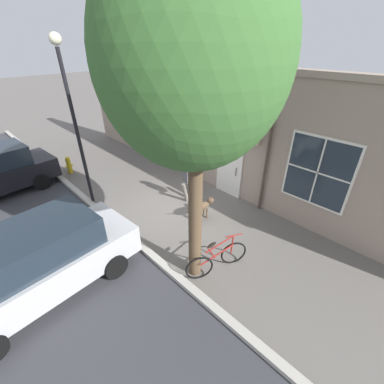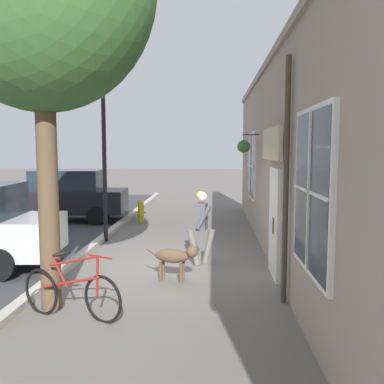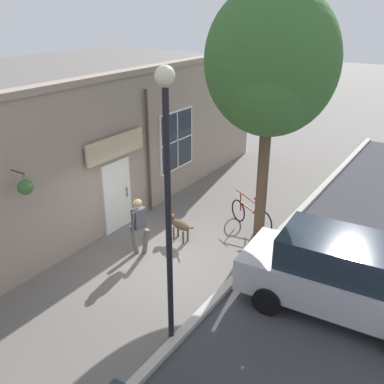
% 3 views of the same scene
% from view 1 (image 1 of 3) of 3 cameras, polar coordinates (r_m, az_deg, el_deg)
% --- Properties ---
extents(ground_plane, '(90.00, 90.00, 0.00)m').
position_cam_1_polar(ground_plane, '(9.04, -3.61, -3.79)').
color(ground_plane, '#66605B').
extents(storefront_facade, '(0.95, 18.00, 4.47)m').
position_cam_1_polar(storefront_facade, '(9.58, 6.72, 13.13)').
color(storefront_facade, gray).
rests_on(storefront_facade, ground_plane).
extents(pedestrian_walking, '(0.61, 0.60, 1.58)m').
position_cam_1_polar(pedestrian_walking, '(9.09, -1.06, 3.37)').
color(pedestrian_walking, '#6B665B').
rests_on(pedestrian_walking, ground_plane).
extents(dog_on_leash, '(1.06, 0.42, 0.71)m').
position_cam_1_polar(dog_on_leash, '(8.34, 2.30, -3.10)').
color(dog_on_leash, brown).
rests_on(dog_on_leash, ground_plane).
extents(street_tree_by_curb, '(3.37, 3.04, 6.70)m').
position_cam_1_polar(street_tree_by_curb, '(4.67, -0.36, 25.49)').
color(street_tree_by_curb, brown).
rests_on(street_tree_by_curb, ground_plane).
extents(leaning_bicycle, '(1.64, 0.65, 1.01)m').
position_cam_1_polar(leaning_bicycle, '(6.69, 5.61, -14.58)').
color(leaning_bicycle, black).
rests_on(leaning_bicycle, ground_plane).
extents(parked_car_mid_block, '(4.40, 2.14, 1.75)m').
position_cam_1_polar(parked_car_mid_block, '(6.81, -30.69, -13.04)').
color(parked_car_mid_block, '#B7B7BC').
rests_on(parked_car_mid_block, ground_plane).
extents(street_lamp, '(0.32, 0.32, 5.30)m').
position_cam_1_polar(street_lamp, '(8.73, -25.28, 16.81)').
color(street_lamp, black).
rests_on(street_lamp, ground_plane).
extents(fire_hydrant, '(0.34, 0.20, 0.77)m').
position_cam_1_polar(fire_hydrant, '(12.52, -25.68, 5.49)').
color(fire_hydrant, gold).
rests_on(fire_hydrant, ground_plane).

